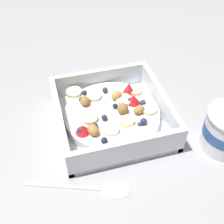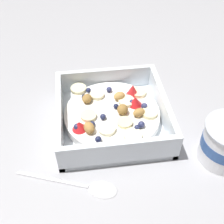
{
  "view_description": "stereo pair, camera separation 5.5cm",
  "coord_description": "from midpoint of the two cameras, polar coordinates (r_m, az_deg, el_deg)",
  "views": [
    {
      "loc": [
        0.36,
        -0.12,
        0.42
      ],
      "look_at": [
        -0.02,
        -0.02,
        0.03
      ],
      "focal_mm": 46.18,
      "sensor_mm": 36.0,
      "label": 1
    },
    {
      "loc": [
        0.37,
        -0.07,
        0.42
      ],
      "look_at": [
        -0.02,
        -0.02,
        0.03
      ],
      "focal_mm": 46.18,
      "sensor_mm": 36.0,
      "label": 2
    }
  ],
  "objects": [
    {
      "name": "spoon",
      "position": [
        0.48,
        -5.87,
        -14.91
      ],
      "size": [
        0.08,
        0.17,
        0.01
      ],
      "color": "silver",
      "rests_on": "ground"
    },
    {
      "name": "ground_plane",
      "position": [
        0.56,
        -0.47,
        -2.97
      ],
      "size": [
        2.4,
        2.4,
        0.0
      ],
      "primitive_type": "plane",
      "color": "#9E9EA3"
    },
    {
      "name": "fruit_bowl",
      "position": [
        0.56,
        -2.78,
        -0.84
      ],
      "size": [
        0.21,
        0.21,
        0.06
      ],
      "color": "white",
      "rests_on": "ground"
    }
  ]
}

